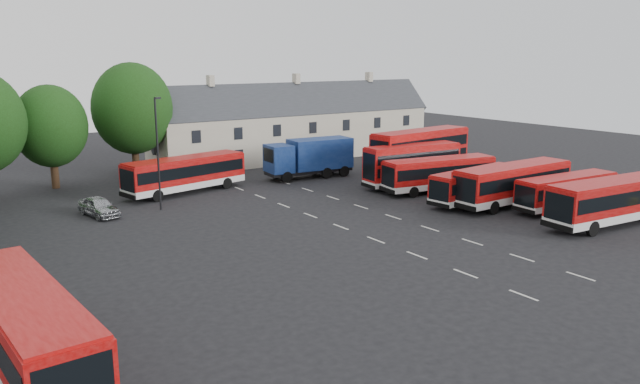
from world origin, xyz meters
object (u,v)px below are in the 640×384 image
Objects in this scene: bus_row_a at (614,198)px; bus_dd_south at (412,163)px; bus_west at (25,324)px; box_truck at (310,156)px; lamppost at (158,151)px; silver_car at (99,207)px.

bus_dd_south is at bearing 103.73° from bus_row_a.
bus_west is (-36.57, -17.87, -0.19)m from bus_dd_south.
bus_dd_south reaches higher than bus_west.
lamppost is at bearing -160.54° from box_truck.
bus_dd_south reaches higher than box_truck.
silver_car is (-22.05, -3.70, -1.45)m from box_truck.
box_truck is 22.40m from silver_car.
bus_west is (-39.42, 0.57, 0.07)m from bus_row_a.
bus_row_a is 1.32× the size of box_truck.
box_truck is at bearing 126.03° from bus_dd_south.
lamppost is (-25.64, 23.21, 2.78)m from bus_row_a.
box_truck is 2.08× the size of silver_car.
bus_row_a is 18.65m from bus_dd_south.
bus_dd_south is at bearing -54.08° from box_truck.
bus_west is 1.36× the size of box_truck.
silver_car is at bearing 174.13° from bus_dd_south.
silver_car is 0.49× the size of lamppost.
box_truck is (-5.43, 9.16, -0.08)m from bus_dd_south.
bus_dd_south is 2.25× the size of silver_car.
bus_west reaches higher than bus_row_a.
box_truck reaches higher than silver_car.
lamppost reaches higher than silver_car.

